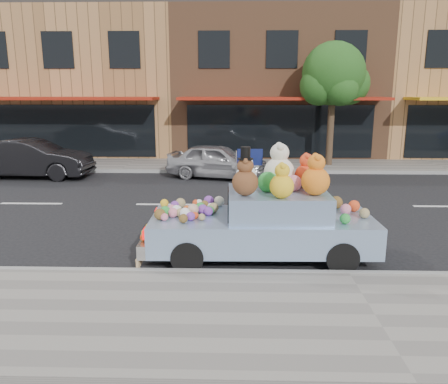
{
  "coord_description": "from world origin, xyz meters",
  "views": [
    {
      "loc": [
        -2.01,
        -12.23,
        3.25
      ],
      "look_at": [
        -2.24,
        -3.69,
        1.25
      ],
      "focal_mm": 35.0,
      "sensor_mm": 36.0,
      "label": 1
    }
  ],
  "objects_px": {
    "car_silver": "(218,161)",
    "art_car": "(264,218)",
    "car_dark": "(31,159)",
    "street_tree": "(334,79)"
  },
  "relations": [
    {
      "from": "art_car",
      "to": "car_silver",
      "type": "bearing_deg",
      "value": 97.97
    },
    {
      "from": "car_silver",
      "to": "art_car",
      "type": "xyz_separation_m",
      "value": [
        1.25,
        -8.01,
        0.17
      ]
    },
    {
      "from": "car_dark",
      "to": "street_tree",
      "type": "bearing_deg",
      "value": -75.62
    },
    {
      "from": "street_tree",
      "to": "car_dark",
      "type": "height_order",
      "value": "street_tree"
    },
    {
      "from": "car_dark",
      "to": "art_car",
      "type": "relative_size",
      "value": 0.98
    },
    {
      "from": "street_tree",
      "to": "car_dark",
      "type": "bearing_deg",
      "value": -167.27
    },
    {
      "from": "car_silver",
      "to": "car_dark",
      "type": "bearing_deg",
      "value": 105.25
    },
    {
      "from": "car_dark",
      "to": "art_car",
      "type": "xyz_separation_m",
      "value": [
        8.3,
        -7.91,
        0.08
      ]
    },
    {
      "from": "car_dark",
      "to": "art_car",
      "type": "height_order",
      "value": "art_car"
    },
    {
      "from": "car_silver",
      "to": "art_car",
      "type": "relative_size",
      "value": 0.84
    }
  ]
}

